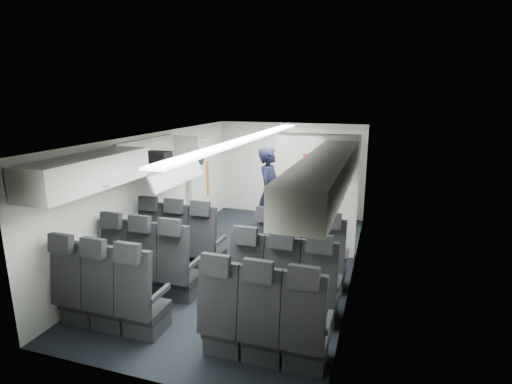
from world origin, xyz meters
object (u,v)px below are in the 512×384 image
Objects in this scene: galley_unit at (330,180)px; boarding_door at (199,183)px; seat_row_mid at (214,277)px; flight_attendant at (269,193)px; seat_row_front at (237,253)px; seat_row_rear at (181,311)px; carry_on_bag at (158,158)px.

galley_unit reaches higher than boarding_door.
flight_attendant is (-0.02, 2.74, 0.50)m from seat_row_mid.
flight_attendant is at bearing 90.40° from seat_row_mid.
galley_unit is 2.84m from boarding_door.
boarding_door is (-1.64, 2.09, 0.55)m from seat_row_front.
flight_attendant is (-0.97, -1.41, -0.04)m from galley_unit.
seat_row_rear is (0.00, -1.80, 0.00)m from seat_row_front.
flight_attendant is at bearing -8.59° from boarding_door.
carry_on_bag is at bearing -83.57° from boarding_door.
flight_attendant reaches higher than seat_row_mid.
seat_row_front is 0.90m from seat_row_mid.
seat_row_rear is at bearing -176.25° from flight_attendant.
seat_row_mid is 0.90m from seat_row_rear.
seat_row_front is at bearing -7.14° from carry_on_bag.
boarding_door is (-1.64, 2.99, 0.55)m from seat_row_mid.
carry_on_bag is at bearing 171.80° from seat_row_front.
seat_row_mid is 2.79m from flight_attendant.
carry_on_bag reaches higher than seat_row_mid.
seat_row_mid is at bearing -61.23° from boarding_door.
galley_unit is (0.95, 5.05, 0.55)m from seat_row_rear.
carry_on_bag is at bearing 142.72° from flight_attendant.
seat_row_rear is 5.17m from galley_unit.
flight_attendant is (-0.02, 3.64, 0.50)m from seat_row_rear.
seat_row_front is at bearing -51.84° from boarding_door.
flight_attendant is 2.32m from carry_on_bag.
carry_on_bag is (-1.43, 2.01, 1.37)m from seat_row_rear.
seat_row_front is 1.99m from carry_on_bag.
carry_on_bag is at bearing -127.95° from galley_unit.
boarding_door reaches higher than seat_row_rear.
carry_on_bag is (-2.38, -3.05, 0.82)m from galley_unit.
galley_unit is (0.95, 4.15, 0.55)m from seat_row_mid.
galley_unit is at bearing 73.72° from seat_row_front.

